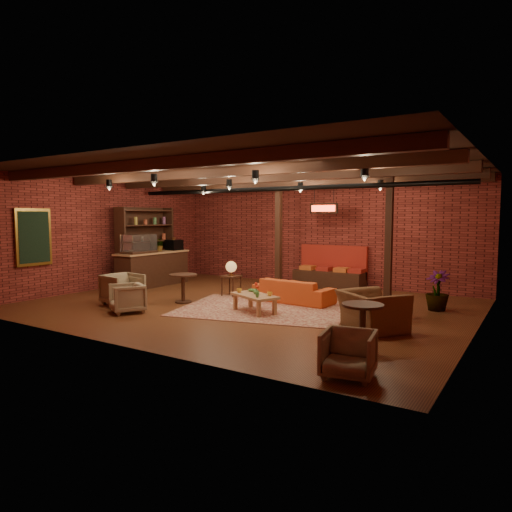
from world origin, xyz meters
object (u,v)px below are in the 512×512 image
Objects in this scene: armchair_b at (127,297)px; side_table_book at (403,300)px; plant_tall at (439,250)px; sofa at (294,291)px; armchair_far at (348,352)px; armchair_a at (123,288)px; round_table_left at (183,283)px; armchair_right at (372,304)px; coffee_table at (254,296)px; round_table_right at (363,320)px; side_table_lamp at (231,270)px.

armchair_b is 5.91m from side_table_book.
side_table_book is 1.67m from plant_tall.
side_table_book is at bearing 175.48° from sofa.
armchair_b reaches higher than armchair_far.
armchair_a is at bearing 173.51° from armchair_b.
sofa is 2.83× the size of armchair_b.
round_table_left is at bearing 142.50° from armchair_far.
armchair_far is at bearing -91.45° from plant_tall.
coffee_table is at bearing 33.81° from armchair_right.
coffee_table is 2.76× the size of side_table_book.
plant_tall reaches higher than armchair_far.
round_table_right is at bearing 136.85° from sofa.
armchair_far is at bearing -40.73° from side_table_lamp.
armchair_b is 5.39m from round_table_right.
armchair_b is at bearing 52.65° from armchair_right.
armchair_far is at bearing 16.78° from armchair_b.
side_table_lamp is 1.49m from round_table_left.
side_table_book is at bearing -62.72° from armchair_right.
coffee_table is 2.10m from round_table_left.
armchair_b reaches higher than side_table_book.
coffee_table reaches higher than side_table_book.
armchair_right is 1.27m from side_table_book.
plant_tall is (3.19, 0.87, 1.07)m from sofa.
round_table_left is 1.00× the size of armchair_b.
armchair_far is (4.89, -4.22, -0.37)m from side_table_lamp.
armchair_a is at bearing 45.23° from armchair_right.
round_table_left is 4.82m from armchair_right.
side_table_lamp is 6.47m from armchair_far.
coffee_table is 3.14m from side_table_book.
round_table_right is at bearing -27.86° from coffee_table.
round_table_right is (5.39, -0.06, 0.16)m from armchair_b.
side_table_book is at bearing -63.84° from armchair_a.
round_table_left is 0.86× the size of armchair_a.
coffee_table is 1.15× the size of armchair_right.
side_table_book is (2.95, 1.06, 0.06)m from coffee_table.
plant_tall is (0.66, 2.55, 0.87)m from armchair_right.
armchair_a is 0.30× the size of plant_tall.
armchair_b is at bearing -146.92° from coffee_table.
round_table_right is (3.03, -1.60, 0.16)m from coffee_table.
armchair_right reaches higher than round_table_right.
side_table_book is 0.17× the size of plant_tall.
round_table_left is at bearing -168.33° from side_table_book.
armchair_right is at bearing 150.73° from sofa.
armchair_right is 2.39× the size of side_table_book.
plant_tall reaches higher than side_table_book.
side_table_lamp is 1.22× the size of round_table_right.
armchair_right is (5.08, 1.35, 0.14)m from armchair_b.
round_table_left is (-2.29, -1.47, 0.19)m from sofa.
armchair_b is (0.80, -0.58, -0.06)m from armchair_a.
armchair_a is (-3.35, -2.45, 0.12)m from sofa.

